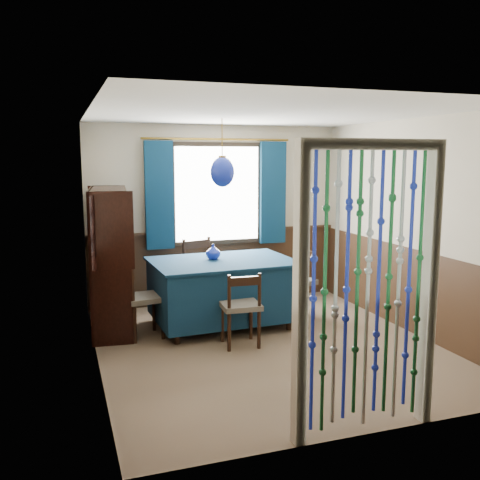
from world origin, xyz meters
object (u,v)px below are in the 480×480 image
object	(u,v)px
chair_left	(142,299)
vase_table	(213,252)
chair_near	(241,307)
bowl_shelf	(117,235)
pendant_lamp	(222,172)
chair_right	(296,281)
sideboard	(111,280)
vase_sideboard	(112,247)
chair_far	(203,272)
dining_table	(223,288)

from	to	relation	value
chair_left	vase_table	xyz separation A→B (m)	(0.91, 0.21, 0.45)
chair_near	bowl_shelf	size ratio (longest dim) A/B	4.25
chair_left	pendant_lamp	distance (m)	1.75
chair_right	sideboard	size ratio (longest dim) A/B	0.53
pendant_lamp	vase_table	xyz separation A→B (m)	(-0.09, 0.11, -0.98)
pendant_lamp	vase_sideboard	world-z (taller)	pendant_lamp
chair_right	chair_far	bearing A→B (deg)	37.27
chair_left	vase_table	world-z (taller)	vase_table
chair_near	vase_table	distance (m)	0.97
pendant_lamp	vase_table	bearing A→B (deg)	129.32
dining_table	pendant_lamp	bearing A→B (deg)	-65.91
chair_right	bowl_shelf	bearing A→B (deg)	73.00
chair_near	sideboard	xyz separation A→B (m)	(-1.28, 1.10, 0.15)
chair_near	vase_sideboard	bearing A→B (deg)	134.54
vase_sideboard	chair_right	bearing A→B (deg)	-16.03
chair_left	vase_sideboard	bearing A→B (deg)	-169.93
pendant_lamp	chair_left	bearing A→B (deg)	-174.12
sideboard	pendant_lamp	world-z (taller)	pendant_lamp
chair_near	chair_right	distance (m)	1.27
vase_table	chair_near	bearing A→B (deg)	-85.49
bowl_shelf	chair_right	bearing A→B (deg)	-1.00
sideboard	vase_table	size ratio (longest dim) A/B	9.98
chair_far	chair_right	bearing A→B (deg)	126.84
chair_far	chair_near	bearing A→B (deg)	74.20
chair_far	sideboard	bearing A→B (deg)	2.93
vase_table	bowl_shelf	distance (m)	1.19
dining_table	chair_near	bearing A→B (deg)	-94.07
bowl_shelf	chair_left	bearing A→B (deg)	-34.84
chair_near	chair_right	size ratio (longest dim) A/B	0.92
chair_near	vase_table	bearing A→B (deg)	98.24
dining_table	chair_right	bearing A→B (deg)	-1.06
vase_sideboard	pendant_lamp	bearing A→B (deg)	-28.22
chair_near	chair_left	world-z (taller)	chair_left
dining_table	chair_left	size ratio (longest dim) A/B	2.05
chair_left	chair_right	xyz separation A→B (m)	(1.99, 0.13, 0.02)
sideboard	vase_table	xyz separation A→B (m)	(1.21, -0.24, 0.31)
chair_near	vase_sideboard	xyz separation A→B (m)	(-1.22, 1.41, 0.50)
chair_near	chair_right	xyz separation A→B (m)	(1.01, 0.77, 0.03)
dining_table	vase_sideboard	bearing A→B (deg)	149.30
chair_right	vase_sideboard	xyz separation A→B (m)	(-2.23, 0.64, 0.47)
chair_left	sideboard	world-z (taller)	sideboard
chair_far	vase_sideboard	size ratio (longest dim) A/B	4.87
pendant_lamp	vase_table	distance (m)	0.99
chair_near	pendant_lamp	bearing A→B (deg)	92.14
bowl_shelf	vase_sideboard	size ratio (longest dim) A/B	0.99
dining_table	vase_table	bearing A→B (deg)	126.84
pendant_lamp	vase_sideboard	distance (m)	1.69
chair_far	vase_sideboard	bearing A→B (deg)	-10.45
dining_table	sideboard	world-z (taller)	sideboard
chair_far	sideboard	xyz separation A→B (m)	(-1.26, -0.44, 0.08)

